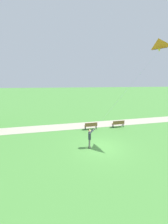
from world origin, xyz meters
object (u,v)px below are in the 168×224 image
at_px(person_kite_flyer, 90,137).
at_px(flying_kite, 157,46).
at_px(park_bench_near_walkway, 118,123).
at_px(park_bench_far_walkway, 91,125).

height_order(person_kite_flyer, flying_kite, flying_kite).
xyz_separation_m(flying_kite, park_bench_near_walkway, (5.47, 1.02, -8.11)).
bearing_deg(person_kite_flyer, flying_kite, -93.49).
relative_size(flying_kite, park_bench_near_walkway, 4.77).
distance_m(flying_kite, park_bench_far_walkway, 10.52).
distance_m(flying_kite, park_bench_near_walkway, 9.84).
xyz_separation_m(park_bench_near_walkway, park_bench_far_walkway, (-0.49, 3.47, 0.00)).
xyz_separation_m(person_kite_flyer, park_bench_far_walkway, (4.67, -0.72, -0.54)).
bearing_deg(person_kite_flyer, park_bench_near_walkway, -39.06).
height_order(park_bench_near_walkway, park_bench_far_walkway, same).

